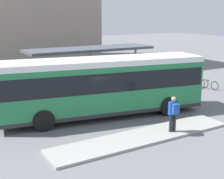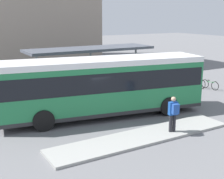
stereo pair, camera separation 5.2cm
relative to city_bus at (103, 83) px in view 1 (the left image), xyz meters
The scene contains 8 objects.
ground_plane 1.90m from the city_bus, 169.85° to the left, with size 120.00×120.00×0.00m, color slate.
curb_island 4.19m from the city_bus, 89.59° to the right, with size 9.27×1.80×0.12m.
city_bus is the anchor object (origin of this frame).
pedestrian_waiting 4.43m from the city_bus, 69.67° to the right, with size 0.46×0.50×1.73m.
bicycle_green 10.44m from the city_bus, ahead, with size 0.48×1.60×0.69m.
bicycle_yellow 10.29m from the city_bus, 13.86° to the left, with size 0.48×1.64×0.71m.
bicycle_orange 10.58m from the city_bus, 18.49° to the left, with size 0.48×1.60×0.69m.
station_shelter 5.43m from the city_bus, 70.84° to the left, with size 9.14×2.74×3.32m.
Camera 1 is at (-8.16, -14.68, 5.60)m, focal length 50.00 mm.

